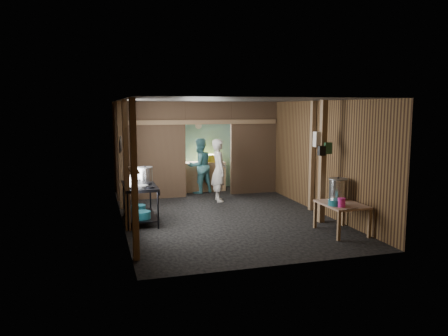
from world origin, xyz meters
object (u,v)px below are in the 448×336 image
object	(u,v)px
cook	(219,170)
prep_table	(341,218)
gas_range	(140,203)
stock_pot	(338,189)
yellow_tub	(211,158)
stove_pot_large	(145,174)
pink_bucket	(342,202)

from	to	relation	value
cook	prep_table	bearing A→B (deg)	-154.00
gas_range	stock_pot	xyz separation A→B (m)	(3.85, -1.52, 0.38)
stock_pot	yellow_tub	size ratio (longest dim) A/B	1.14
prep_table	yellow_tub	bearing A→B (deg)	104.44
stove_pot_large	stock_pot	xyz separation A→B (m)	(3.68, -1.94, -0.18)
cook	yellow_tub	bearing A→B (deg)	-4.12
yellow_tub	cook	size ratio (longest dim) A/B	0.24
gas_range	cook	xyz separation A→B (m)	(2.20, 1.61, 0.41)
gas_range	pink_bucket	xyz separation A→B (m)	(3.54, -2.19, 0.26)
stove_pot_large	stock_pot	world-z (taller)	stove_pot_large
gas_range	prep_table	distance (m)	4.18
stove_pot_large	pink_bucket	world-z (taller)	stove_pot_large
gas_range	yellow_tub	size ratio (longest dim) A/B	3.53
cook	stove_pot_large	bearing A→B (deg)	123.35
prep_table	stove_pot_large	world-z (taller)	stove_pot_large
stove_pot_large	stock_pot	size ratio (longest dim) A/B	0.76
stove_pot_large	yellow_tub	world-z (taller)	stove_pot_large
pink_bucket	cook	bearing A→B (deg)	109.45
yellow_tub	cook	distance (m)	1.58
prep_table	stove_pot_large	distance (m)	4.30
stock_pot	pink_bucket	xyz separation A→B (m)	(-0.31, -0.66, -0.12)
pink_bucket	yellow_tub	xyz separation A→B (m)	(-1.15, 5.36, 0.29)
yellow_tub	pink_bucket	bearing A→B (deg)	-77.91
stock_pot	cook	size ratio (longest dim) A/B	0.27
gas_range	prep_table	size ratio (longest dim) A/B	1.40
pink_bucket	prep_table	bearing A→B (deg)	57.71
stove_pot_large	pink_bucket	xyz separation A→B (m)	(3.37, -2.60, -0.30)
prep_table	cook	world-z (taller)	cook
stove_pot_large	prep_table	bearing A→B (deg)	-33.48
stock_pot	stove_pot_large	bearing A→B (deg)	152.26
stove_pot_large	cook	xyz separation A→B (m)	(2.03, 1.19, -0.15)
pink_bucket	yellow_tub	size ratio (longest dim) A/B	0.43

